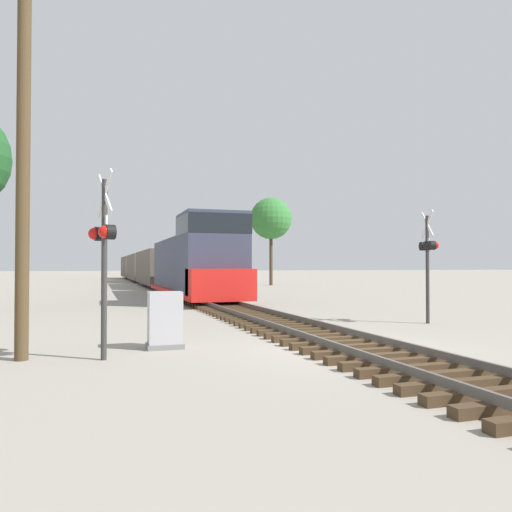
{
  "coord_description": "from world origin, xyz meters",
  "views": [
    {
      "loc": [
        -5.57,
        -10.3,
        1.92
      ],
      "look_at": [
        0.07,
        7.06,
        2.29
      ],
      "focal_mm": 35.0,
      "sensor_mm": 36.0,
      "label": 1
    }
  ],
  "objects_px": {
    "tree_mid_background": "(271,219)",
    "freight_train": "(152,267)",
    "utility_pole": "(23,151)",
    "relay_cabinet": "(165,321)",
    "crossing_signal_near": "(103,245)",
    "crossing_signal_far": "(428,252)"
  },
  "relations": [
    {
      "from": "tree_mid_background",
      "to": "freight_train",
      "type": "bearing_deg",
      "value": 157.54
    },
    {
      "from": "utility_pole",
      "to": "tree_mid_background",
      "type": "height_order",
      "value": "tree_mid_background"
    },
    {
      "from": "relay_cabinet",
      "to": "freight_train",
      "type": "bearing_deg",
      "value": 84.28
    },
    {
      "from": "crossing_signal_near",
      "to": "relay_cabinet",
      "type": "distance_m",
      "value": 2.44
    },
    {
      "from": "crossing_signal_far",
      "to": "relay_cabinet",
      "type": "height_order",
      "value": "crossing_signal_far"
    },
    {
      "from": "crossing_signal_far",
      "to": "tree_mid_background",
      "type": "bearing_deg",
      "value": 2.25
    },
    {
      "from": "utility_pole",
      "to": "tree_mid_background",
      "type": "bearing_deg",
      "value": 63.01
    },
    {
      "from": "tree_mid_background",
      "to": "crossing_signal_far",
      "type": "bearing_deg",
      "value": -100.61
    },
    {
      "from": "crossing_signal_far",
      "to": "relay_cabinet",
      "type": "bearing_deg",
      "value": 117.52
    },
    {
      "from": "utility_pole",
      "to": "crossing_signal_near",
      "type": "bearing_deg",
      "value": -16.86
    },
    {
      "from": "crossing_signal_far",
      "to": "relay_cabinet",
      "type": "relative_size",
      "value": 2.86
    },
    {
      "from": "freight_train",
      "to": "crossing_signal_far",
      "type": "distance_m",
      "value": 37.82
    },
    {
      "from": "utility_pole",
      "to": "relay_cabinet",
      "type": "bearing_deg",
      "value": 10.78
    },
    {
      "from": "freight_train",
      "to": "utility_pole",
      "type": "distance_m",
      "value": 41.08
    },
    {
      "from": "freight_train",
      "to": "tree_mid_background",
      "type": "xyz_separation_m",
      "value": [
        11.24,
        -4.65,
        4.83
      ]
    },
    {
      "from": "freight_train",
      "to": "tree_mid_background",
      "type": "distance_m",
      "value": 13.09
    },
    {
      "from": "freight_train",
      "to": "tree_mid_background",
      "type": "height_order",
      "value": "tree_mid_background"
    },
    {
      "from": "freight_train",
      "to": "crossing_signal_far",
      "type": "xyz_separation_m",
      "value": [
        5.09,
        -37.47,
        0.56
      ]
    },
    {
      "from": "crossing_signal_far",
      "to": "tree_mid_background",
      "type": "distance_m",
      "value": 33.67
    },
    {
      "from": "freight_train",
      "to": "relay_cabinet",
      "type": "xyz_separation_m",
      "value": [
        -3.99,
        -39.85,
        -1.18
      ]
    },
    {
      "from": "crossing_signal_near",
      "to": "utility_pole",
      "type": "distance_m",
      "value": 2.53
    },
    {
      "from": "crossing_signal_far",
      "to": "relay_cabinet",
      "type": "xyz_separation_m",
      "value": [
        -9.09,
        -2.38,
        -1.74
      ]
    }
  ]
}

